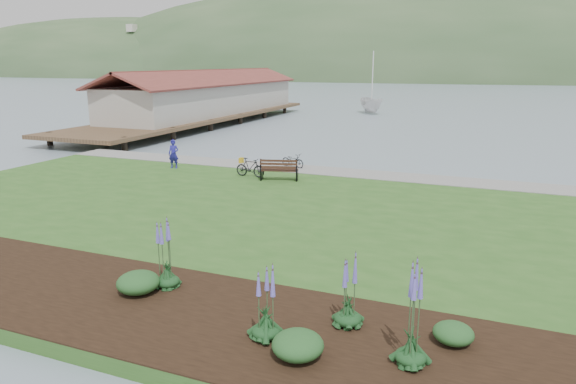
# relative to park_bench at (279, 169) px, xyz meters

# --- Properties ---
(ground) EXTENTS (600.00, 600.00, 0.00)m
(ground) POSITION_rel_park_bench_xyz_m (1.98, -3.87, -0.97)
(ground) COLOR gray
(ground) RESTS_ON ground
(lawn) EXTENTS (34.00, 20.00, 0.40)m
(lawn) POSITION_rel_park_bench_xyz_m (1.98, -5.87, -0.77)
(lawn) COLOR #2B571F
(lawn) RESTS_ON ground
(shoreline_path) EXTENTS (34.00, 2.20, 0.03)m
(shoreline_path) POSITION_rel_park_bench_xyz_m (1.98, 3.03, -0.55)
(shoreline_path) COLOR gray
(shoreline_path) RESTS_ON lawn
(garden_bed) EXTENTS (24.00, 4.40, 0.04)m
(garden_bed) POSITION_rel_park_bench_xyz_m (4.98, -13.67, -0.55)
(garden_bed) COLOR black
(garden_bed) RESTS_ON lawn
(far_hillside) EXTENTS (580.00, 80.00, 38.00)m
(far_hillside) POSITION_rel_park_bench_xyz_m (21.98, 166.13, -0.97)
(far_hillside) COLOR #365530
(far_hillside) RESTS_ON ground
(pier_pavilion) EXTENTS (8.00, 36.00, 5.40)m
(pier_pavilion) POSITION_rel_park_bench_xyz_m (-18.02, 23.66, 1.67)
(pier_pavilion) COLOR #4C3826
(pier_pavilion) RESTS_ON ground
(park_bench) EXTENTS (1.98, 1.23, 1.14)m
(park_bench) POSITION_rel_park_bench_xyz_m (0.00, 0.00, 0.00)
(park_bench) COLOR black
(park_bench) RESTS_ON lawn
(person) EXTENTS (0.76, 0.59, 1.87)m
(person) POSITION_rel_park_bench_xyz_m (-6.64, 0.68, 0.36)
(person) COLOR #242093
(person) RESTS_ON lawn
(bicycle_a) EXTENTS (0.98, 1.62, 0.80)m
(bicycle_a) POSITION_rel_park_bench_xyz_m (-0.58, 3.33, -0.17)
(bicycle_a) COLOR black
(bicycle_a) RESTS_ON lawn
(bicycle_b) EXTENTS (0.55, 1.64, 0.98)m
(bicycle_b) POSITION_rel_park_bench_xyz_m (-1.72, 0.25, -0.08)
(bicycle_b) COLOR black
(bicycle_b) RESTS_ON lawn
(sailboat) EXTENTS (12.47, 12.52, 23.71)m
(sailboat) POSITION_rel_park_bench_xyz_m (-4.47, 39.66, -0.97)
(sailboat) COLOR silver
(sailboat) RESTS_ON ground
(pannier) EXTENTS (0.20, 0.31, 0.33)m
(pannier) POSITION_rel_park_bench_xyz_m (-3.81, 3.33, -0.40)
(pannier) COLOR gold
(pannier) RESTS_ON lawn
(echium_0) EXTENTS (0.62, 0.62, 1.75)m
(echium_0) POSITION_rel_park_bench_xyz_m (5.64, -14.06, 0.11)
(echium_0) COLOR #153A1B
(echium_0) RESTS_ON garden_bed
(echium_1) EXTENTS (0.62, 0.62, 1.85)m
(echium_1) POSITION_rel_park_bench_xyz_m (7.10, -12.87, 0.15)
(echium_1) COLOR #153A1B
(echium_1) RESTS_ON garden_bed
(echium_2) EXTENTS (0.62, 0.62, 2.25)m
(echium_2) POSITION_rel_park_bench_xyz_m (8.64, -13.89, 0.39)
(echium_2) COLOR #153A1B
(echium_2) RESTS_ON garden_bed
(echium_4) EXTENTS (0.62, 0.62, 2.24)m
(echium_4) POSITION_rel_park_bench_xyz_m (2.20, -12.68, 0.39)
(echium_4) COLOR #153A1B
(echium_4) RESTS_ON garden_bed
(shrub_0) EXTENTS (1.09, 1.09, 0.54)m
(shrub_0) POSITION_rel_park_bench_xyz_m (1.71, -13.24, -0.26)
(shrub_0) COLOR #1E4C21
(shrub_0) RESTS_ON garden_bed
(shrub_1) EXTENTS (1.05, 1.05, 0.52)m
(shrub_1) POSITION_rel_park_bench_xyz_m (6.52, -14.48, -0.27)
(shrub_1) COLOR #1E4C21
(shrub_1) RESTS_ON garden_bed
(shrub_2) EXTENTS (0.85, 0.85, 0.42)m
(shrub_2) POSITION_rel_park_bench_xyz_m (9.35, -12.77, -0.32)
(shrub_2) COLOR #1E4C21
(shrub_2) RESTS_ON garden_bed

